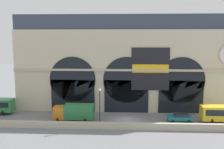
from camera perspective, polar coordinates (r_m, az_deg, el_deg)
The scene contains 6 objects.
ground_plane at distance 48.97m, azimuth 3.27°, elevation -10.19°, with size 200.00×200.00×0.00m, color slate.
quay_parapet_wall at distance 43.96m, azimuth 3.34°, elevation -11.55°, with size 90.00×0.70×1.21m, color #B2A891.
station_building at distance 54.11m, azimuth 3.32°, elevation 2.32°, with size 47.16×5.18×20.30m.
box_truck_midwest at distance 48.52m, azimuth -8.50°, elevation -8.34°, with size 7.50×2.91×3.12m.
car_mideast at distance 49.47m, azimuth 15.12°, elevation -9.30°, with size 4.40×2.22×1.55m.
street_lamp_quayside at distance 43.78m, azimuth -2.78°, elevation -6.40°, with size 0.44×0.44×6.90m.
Camera 1 is at (-0.57, -46.45, 15.51)m, focal length 40.46 mm.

